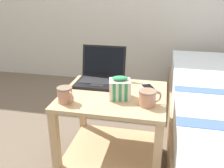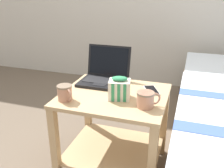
% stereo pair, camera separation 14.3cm
% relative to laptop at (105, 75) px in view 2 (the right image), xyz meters
% --- Properties ---
extents(ground_plane, '(8.00, 8.00, 0.00)m').
position_rel_laptop_xyz_m(ground_plane, '(0.12, -0.17, -0.58)').
color(ground_plane, brown).
extents(bedside_table, '(0.63, 0.54, 0.53)m').
position_rel_laptop_xyz_m(bedside_table, '(0.12, -0.17, -0.24)').
color(bedside_table, tan).
rests_on(bedside_table, ground_plane).
extents(laptop, '(0.30, 0.27, 0.23)m').
position_rel_laptop_xyz_m(laptop, '(0.00, 0.00, 0.00)').
color(laptop, black).
rests_on(laptop, bedside_table).
extents(mug_front_left, '(0.12, 0.09, 0.09)m').
position_rel_laptop_xyz_m(mug_front_left, '(0.33, -0.28, 0.00)').
color(mug_front_left, tan).
rests_on(mug_front_left, bedside_table).
extents(mug_front_right, '(0.11, 0.09, 0.09)m').
position_rel_laptop_xyz_m(mug_front_right, '(-0.12, -0.34, 0.00)').
color(mug_front_right, tan).
rests_on(mug_front_right, bedside_table).
extents(snack_bag, '(0.14, 0.12, 0.13)m').
position_rel_laptop_xyz_m(snack_bag, '(0.17, -0.22, 0.01)').
color(snack_bag, silver).
rests_on(snack_bag, bedside_table).
extents(cell_phone, '(0.12, 0.16, 0.01)m').
position_rel_laptop_xyz_m(cell_phone, '(0.33, -0.06, -0.04)').
color(cell_phone, '#B7BABC').
rests_on(cell_phone, bedside_table).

